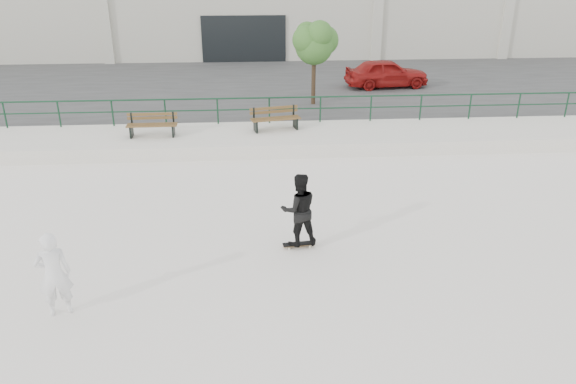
{
  "coord_description": "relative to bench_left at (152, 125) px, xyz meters",
  "views": [
    {
      "loc": [
        0.25,
        -10.48,
        6.75
      ],
      "look_at": [
        1.12,
        2.0,
        1.33
      ],
      "focal_mm": 35.0,
      "sensor_mm": 36.0,
      "label": 1
    }
  ],
  "objects": [
    {
      "name": "bench_left",
      "position": [
        0.0,
        0.0,
        0.0
      ],
      "size": [
        1.81,
        0.55,
        0.83
      ],
      "rotation": [
        0.0,
        0.0,
        0.01
      ],
      "color": "brown",
      "rests_on": "ledge"
    },
    {
      "name": "parking_strip",
      "position": [
        3.3,
        8.58,
        -0.66
      ],
      "size": [
        60.0,
        14.0,
        0.5
      ],
      "primitive_type": "cube",
      "color": "#373737",
      "rests_on": "ground"
    },
    {
      "name": "red_car",
      "position": [
        10.29,
        7.26,
        0.27
      ],
      "size": [
        4.17,
        2.03,
        1.37
      ],
      "primitive_type": "imported",
      "rotation": [
        0.0,
        0.0,
        1.68
      ],
      "color": "maroon",
      "rests_on": "parking_strip"
    },
    {
      "name": "seated_skater",
      "position": [
        -0.38,
        -10.16,
        -0.0
      ],
      "size": [
        0.76,
        0.61,
        1.81
      ],
      "primitive_type": "imported",
      "rotation": [
        0.0,
        0.0,
        3.44
      ],
      "color": "white",
      "rests_on": "ground"
    },
    {
      "name": "tree",
      "position": [
        6.36,
        4.21,
        2.28
      ],
      "size": [
        2.02,
        1.8,
        3.6
      ],
      "color": "#3C2D1E",
      "rests_on": "parking_strip"
    },
    {
      "name": "railing",
      "position": [
        3.3,
        1.38,
        0.33
      ],
      "size": [
        28.0,
        0.06,
        1.03
      ],
      "color": "#153B25",
      "rests_on": "ledge"
    },
    {
      "name": "skateboard",
      "position": [
        4.66,
        -7.77,
        -0.84
      ],
      "size": [
        0.8,
        0.29,
        0.09
      ],
      "rotation": [
        0.0,
        0.0,
        0.11
      ],
      "color": "black",
      "rests_on": "ground"
    },
    {
      "name": "standing_skater",
      "position": [
        4.66,
        -7.77,
        0.1
      ],
      "size": [
        0.99,
        0.83,
        1.84
      ],
      "primitive_type": "imported",
      "rotation": [
        0.0,
        0.0,
        3.3
      ],
      "color": "black",
      "rests_on": "skateboard"
    },
    {
      "name": "bench_right",
      "position": [
        4.49,
        0.47,
        0.01
      ],
      "size": [
        1.93,
        0.91,
        0.86
      ],
      "rotation": [
        0.0,
        0.0,
        0.21
      ],
      "color": "brown",
      "rests_on": "ledge"
    },
    {
      "name": "ground",
      "position": [
        3.3,
        -9.42,
        -0.91
      ],
      "size": [
        120.0,
        120.0,
        0.0
      ],
      "primitive_type": "plane",
      "color": "silver",
      "rests_on": "ground"
    },
    {
      "name": "ledge",
      "position": [
        3.3,
        0.08,
        -0.66
      ],
      "size": [
        30.0,
        3.0,
        0.5
      ],
      "primitive_type": "cube",
      "color": "silver",
      "rests_on": "ground"
    }
  ]
}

